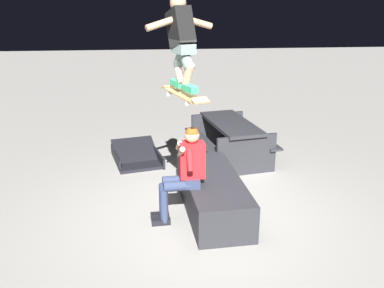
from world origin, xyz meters
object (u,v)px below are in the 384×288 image
object	(u,v)px
picnic_table_back	(231,135)
skater_airborne	(181,38)
skateboard	(184,95)
ledge_box_main	(212,194)
person_sitting_on_ledge	(184,169)
kicker_ramp	(137,158)

from	to	relation	value
picnic_table_back	skater_airborne	bearing A→B (deg)	154.33
skateboard	ledge_box_main	bearing A→B (deg)	-53.29
ledge_box_main	picnic_table_back	world-z (taller)	picnic_table_back
skateboard	person_sitting_on_ledge	bearing A→B (deg)	-3.34
ledge_box_main	skater_airborne	size ratio (longest dim) A/B	1.81
ledge_box_main	skater_airborne	world-z (taller)	skater_airborne
ledge_box_main	skateboard	distance (m)	1.65
ledge_box_main	kicker_ramp	bearing A→B (deg)	29.17
skater_airborne	ledge_box_main	bearing A→B (deg)	-59.18
skater_airborne	kicker_ramp	xyz separation A→B (m)	(2.34, 0.70, -2.44)
ledge_box_main	kicker_ramp	xyz separation A→B (m)	(2.07, 1.16, -0.19)
skater_airborne	picnic_table_back	xyz separation A→B (m)	(2.28, -1.09, -2.01)
ledge_box_main	kicker_ramp	size ratio (longest dim) A/B	1.61
skater_airborne	kicker_ramp	distance (m)	3.45
person_sitting_on_ledge	skater_airborne	size ratio (longest dim) A/B	1.21
person_sitting_on_ledge	skateboard	xyz separation A→B (m)	(-0.09, 0.01, 1.06)
kicker_ramp	skater_airborne	bearing A→B (deg)	-163.38
person_sitting_on_ledge	ledge_box_main	bearing A→B (deg)	-61.06
skateboard	skater_airborne	xyz separation A→B (m)	(0.05, 0.02, 0.69)
person_sitting_on_ledge	picnic_table_back	world-z (taller)	person_sitting_on_ledge
person_sitting_on_ledge	skateboard	distance (m)	1.06
skater_airborne	picnic_table_back	distance (m)	3.23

